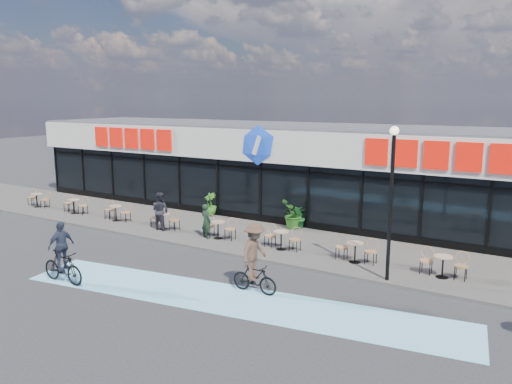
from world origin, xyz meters
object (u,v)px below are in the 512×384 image
potted_plant_mid (300,218)px  cyclist_a (254,260)px  lamp_post (391,190)px  patron_right (160,211)px  bistro_set_0 (38,198)px  potted_plant_left (210,204)px  potted_plant_right (293,215)px  patron_left (206,221)px

potted_plant_mid → cyclist_a: cyclist_a is taller
lamp_post → potted_plant_mid: bearing=140.8°
lamp_post → patron_right: 10.91m
patron_right → bistro_set_0: bearing=-1.4°
potted_plant_left → patron_right: patron_right is taller
potted_plant_left → potted_plant_right: potted_plant_right is taller
lamp_post → potted_plant_left: size_ratio=4.30×
potted_plant_right → cyclist_a: bearing=-72.2°
lamp_post → patron_left: 8.41m
lamp_post → potted_plant_right: (-5.59, 4.26, -2.32)m
lamp_post → patron_left: bearing=173.2°
bistro_set_0 → potted_plant_right: (14.09, 3.02, 0.20)m
potted_plant_left → potted_plant_mid: potted_plant_left is taller
patron_left → cyclist_a: (4.78, -3.94, 0.22)m
potted_plant_right → cyclist_a: 7.61m
potted_plant_mid → bistro_set_0: bearing=-167.8°
potted_plant_left → potted_plant_right: (4.79, -0.16, 0.08)m
potted_plant_left → potted_plant_right: size_ratio=0.88×
lamp_post → cyclist_a: 4.86m
lamp_post → patron_right: size_ratio=2.89×
patron_left → patron_right: size_ratio=0.86×
bistro_set_0 → patron_left: bearing=-1.4°
potted_plant_mid → potted_plant_right: size_ratio=0.81×
potted_plant_left → patron_right: bearing=-94.7°
potted_plant_left → cyclist_a: (7.11, -7.40, 0.38)m
patron_left → lamp_post: bearing=-167.1°
bistro_set_0 → patron_right: size_ratio=0.89×
potted_plant_right → patron_left: patron_left is taller
bistro_set_0 → potted_plant_mid: bearing=12.2°
cyclist_a → patron_right: bearing=151.6°
cyclist_a → patron_left: bearing=140.5°
cyclist_a → lamp_post: bearing=42.3°
lamp_post → bistro_set_0: bearing=176.4°
lamp_post → potted_plant_left: bearing=156.9°
potted_plant_right → patron_left: bearing=-126.7°
potted_plant_left → lamp_post: bearing=-23.1°
cyclist_a → potted_plant_left: bearing=133.9°
lamp_post → potted_plant_right: lamp_post is taller
potted_plant_left → patron_left: (2.33, -3.46, 0.16)m
potted_plant_left → cyclist_a: bearing=-46.1°
potted_plant_mid → potted_plant_right: bearing=-163.9°
lamp_post → potted_plant_mid: lamp_post is taller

